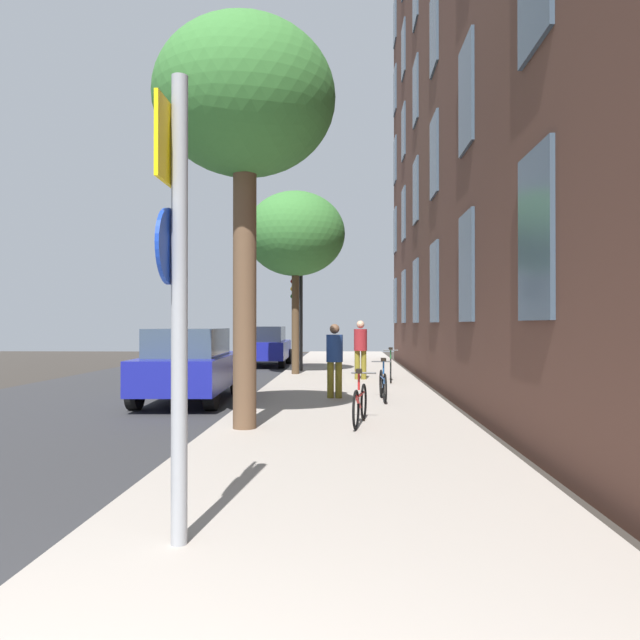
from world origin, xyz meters
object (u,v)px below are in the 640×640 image
tree_far (295,234)px  car_0 (190,364)px  bicycle_1 (383,384)px  pedestrian_1 (360,346)px  sign_post (176,275)px  tree_near (245,104)px  bicycle_2 (391,368)px  car_1 (265,346)px  traffic_light (298,305)px  pedestrian_0 (335,356)px  bicycle_0 (360,403)px

tree_far → car_0: (-1.81, -6.14, -3.79)m
tree_far → car_0: tree_far is taller
bicycle_1 → pedestrian_1: size_ratio=0.93×
sign_post → car_0: sign_post is taller
tree_near → bicycle_2: 9.44m
bicycle_1 → car_1: car_1 is taller
pedestrian_1 → car_0: 5.81m
traffic_light → car_0: (-1.78, -7.49, -1.53)m
bicycle_2 → pedestrian_0: 4.20m
tree_near → car_1: 15.94m
pedestrian_0 → bicycle_0: bearing=-82.2°
sign_post → car_1: (-2.10, 20.09, -1.24)m
traffic_light → car_1: size_ratio=0.75×
tree_far → bicycle_0: bearing=-79.1°
traffic_light → sign_post: bearing=-88.5°
sign_post → bicycle_1: bearing=76.3°
pedestrian_0 → car_1: 11.82m
sign_post → tree_far: bearing=91.5°
traffic_light → bicycle_1: traffic_light is taller
bicycle_2 → pedestrian_0: (-1.50, -3.88, 0.55)m
bicycle_2 → car_0: (-4.70, -3.79, 0.35)m
sign_post → bicycle_1: 8.71m
tree_near → car_0: (-1.88, 3.93, -4.30)m
sign_post → bicycle_1: (2.02, 8.31, -1.62)m
traffic_light → pedestrian_0: 7.83m
bicycle_2 → car_0: car_0 is taller
pedestrian_1 → car_1: pedestrian_1 is taller
traffic_light → car_0: 7.85m
bicycle_1 → pedestrian_0: size_ratio=0.99×
tree_far → car_0: 7.44m
car_0 → bicycle_2: bearing=38.9°
sign_post → car_1: sign_post is taller
car_0 → bicycle_1: bearing=-6.2°
tree_near → pedestrian_1: bearing=76.5°
bicycle_0 → pedestrian_1: (0.20, 7.87, 0.63)m
pedestrian_0 → pedestrian_1: pedestrian_1 is taller
bicycle_2 → car_1: size_ratio=0.39×
tree_near → pedestrian_0: 5.77m
sign_post → bicycle_0: 5.67m
bicycle_1 → sign_post: bearing=-103.7°
bicycle_1 → car_1: bearing=109.3°
sign_post → tree_near: tree_near is taller
tree_far → pedestrian_0: (1.39, -6.24, -3.59)m
bicycle_1 → car_1: (-4.12, 11.77, 0.38)m
bicycle_0 → bicycle_1: bearing=79.8°
car_1 → pedestrian_0: bearing=-74.8°
bicycle_1 → pedestrian_1: bearing=94.3°
bicycle_1 → car_0: bearing=173.8°
bicycle_2 → car_1: 8.83m
tree_near → car_0: 6.12m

